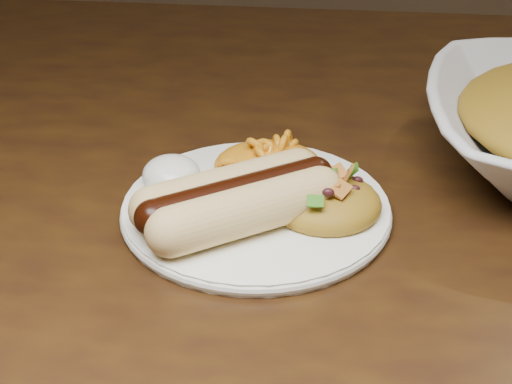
# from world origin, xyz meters

# --- Properties ---
(table) EXTENTS (1.60, 0.90, 0.75)m
(table) POSITION_xyz_m (0.00, 0.00, 0.66)
(table) COLOR #351F09
(table) RESTS_ON floor
(plate) EXTENTS (0.23, 0.23, 0.01)m
(plate) POSITION_xyz_m (0.04, -0.06, 0.76)
(plate) COLOR white
(plate) RESTS_ON table
(hotdog) EXTENTS (0.12, 0.13, 0.04)m
(hotdog) POSITION_xyz_m (0.03, -0.08, 0.78)
(hotdog) COLOR #E4D589
(hotdog) RESTS_ON plate
(mac_and_cheese) EXTENTS (0.11, 0.11, 0.03)m
(mac_and_cheese) POSITION_xyz_m (0.04, -0.01, 0.78)
(mac_and_cheese) COLOR orange
(mac_and_cheese) RESTS_ON plate
(sour_cream) EXTENTS (0.05, 0.05, 0.03)m
(sour_cream) POSITION_xyz_m (-0.03, -0.04, 0.77)
(sour_cream) COLOR white
(sour_cream) RESTS_ON plate
(taco_salad) EXTENTS (0.08, 0.08, 0.04)m
(taco_salad) POSITION_xyz_m (0.09, -0.06, 0.78)
(taco_salad) COLOR #D3530B
(taco_salad) RESTS_ON plate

